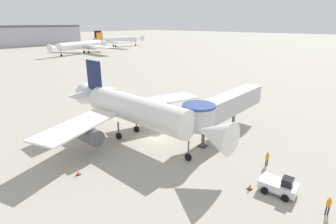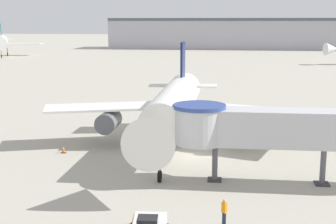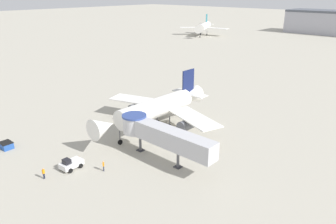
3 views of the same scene
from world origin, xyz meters
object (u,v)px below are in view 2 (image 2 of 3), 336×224
at_px(ground_crew_marshaller, 224,210).
at_px(background_jet_teal_tail, 1,42).
at_px(traffic_cone_near_nose, 134,219).
at_px(main_airplane, 174,107).
at_px(jet_bridge, 273,127).
at_px(traffic_cone_port_wing, 63,149).

bearing_deg(ground_crew_marshaller, background_jet_teal_tail, 167.00).
bearing_deg(background_jet_teal_tail, traffic_cone_near_nose, -85.95).
height_order(main_airplane, background_jet_teal_tail, background_jet_teal_tail).
xyz_separation_m(jet_bridge, traffic_cone_near_nose, (-9.16, -8.91, -4.08)).
distance_m(ground_crew_marshaller, background_jet_teal_tail, 154.39).
bearing_deg(jet_bridge, ground_crew_marshaller, -113.80).
height_order(traffic_cone_near_nose, ground_crew_marshaller, ground_crew_marshaller).
bearing_deg(background_jet_teal_tail, traffic_cone_port_wing, -86.50).
relative_size(jet_bridge, traffic_cone_near_nose, 23.61).
bearing_deg(ground_crew_marshaller, traffic_cone_near_nose, -128.13).
xyz_separation_m(traffic_cone_near_nose, ground_crew_marshaller, (5.57, 0.59, 0.62)).
distance_m(traffic_cone_port_wing, traffic_cone_near_nose, 17.98).
bearing_deg(jet_bridge, background_jet_teal_tail, 123.52).
bearing_deg(main_airplane, background_jet_teal_tail, 123.21).
xyz_separation_m(traffic_cone_near_nose, background_jet_teal_tail, (-74.32, 132.64, 4.71)).
height_order(traffic_cone_port_wing, background_jet_teal_tail, background_jet_teal_tail).
relative_size(jet_bridge, background_jet_teal_tail, 0.67).
height_order(main_airplane, jet_bridge, main_airplane).
distance_m(main_airplane, traffic_cone_near_nose, 17.90).
height_order(jet_bridge, background_jet_teal_tail, background_jet_teal_tail).
bearing_deg(ground_crew_marshaller, main_airplane, 152.54).
distance_m(jet_bridge, background_jet_teal_tail, 149.26).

